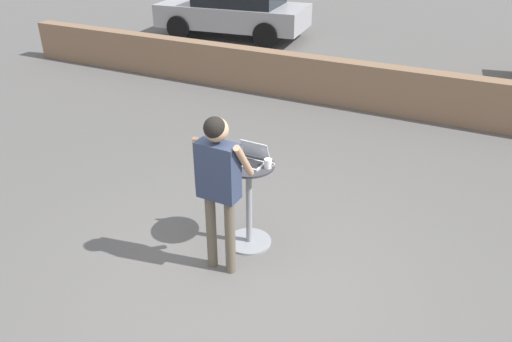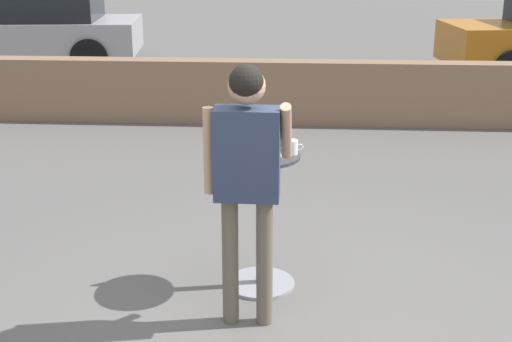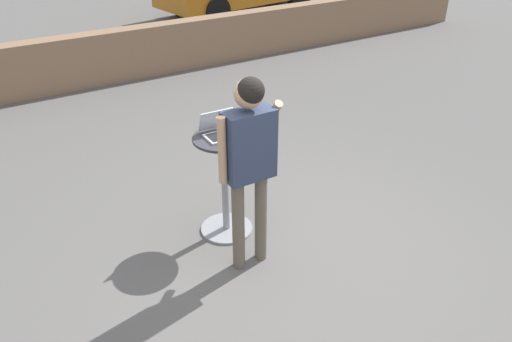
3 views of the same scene
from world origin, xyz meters
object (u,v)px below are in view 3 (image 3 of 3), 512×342
cafe_table (225,182)px  standing_person (249,151)px  laptop (221,130)px  coffee_mug (243,125)px

cafe_table → standing_person: bearing=-96.0°
cafe_table → laptop: size_ratio=3.12×
coffee_mug → cafe_table: bearing=-175.0°
cafe_table → coffee_mug: coffee_mug is taller
laptop → standing_person: standing_person is taller
cafe_table → coffee_mug: (0.22, 0.02, 0.53)m
laptop → standing_person: (-0.06, -0.60, 0.06)m
cafe_table → laptop: 0.53m
standing_person → coffee_mug: bearing=63.5°
laptop → standing_person: bearing=-95.6°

